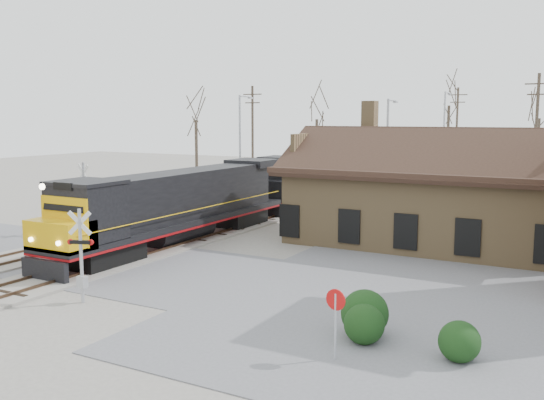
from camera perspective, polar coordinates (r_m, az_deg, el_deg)
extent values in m
plane|color=#9A958B|center=(30.26, -14.83, -5.73)|extent=(140.00, 140.00, 0.00)
cube|color=slate|center=(30.26, -14.83, -5.70)|extent=(60.00, 9.00, 0.03)
cube|color=slate|center=(26.21, 22.63, -8.14)|extent=(22.00, 26.00, 0.03)
cube|color=#9A958B|center=(42.12, -0.61, -1.60)|extent=(3.40, 90.00, 0.12)
cube|color=#473323|center=(42.46, -1.46, -1.37)|extent=(0.08, 90.00, 0.14)
cube|color=#473323|center=(41.76, 0.24, -1.53)|extent=(0.08, 90.00, 0.14)
cube|color=#9A958B|center=(44.49, -5.66, -1.13)|extent=(3.40, 90.00, 0.12)
cube|color=#473323|center=(44.88, -6.42, -0.92)|extent=(0.08, 90.00, 0.14)
cube|color=#473323|center=(44.07, -4.90, -1.06)|extent=(0.08, 90.00, 0.14)
cube|color=olive|center=(34.58, 14.40, -0.66)|extent=(14.00, 8.00, 4.00)
cube|color=black|center=(34.34, 14.52, 2.80)|extent=(15.20, 9.20, 0.30)
cube|color=black|center=(32.05, 13.55, 4.29)|extent=(15.00, 4.71, 2.66)
cube|color=black|center=(36.50, 15.49, 4.63)|extent=(15.00, 4.71, 2.66)
cube|color=olive|center=(36.83, 9.18, 7.48)|extent=(0.80, 0.80, 2.20)
cube|color=black|center=(29.72, -15.69, -5.00)|extent=(2.32, 3.70, 0.93)
cube|color=black|center=(39.01, -3.21, -1.70)|extent=(2.32, 3.70, 0.93)
cube|color=black|center=(34.02, -8.62, -1.92)|extent=(2.78, 18.52, 0.32)
cube|color=maroon|center=(34.05, -8.61, -2.26)|extent=(2.80, 18.52, 0.11)
cube|color=black|center=(34.72, -7.50, 0.69)|extent=(2.41, 13.43, 2.59)
cube|color=black|center=(28.74, -17.02, -1.06)|extent=(2.78, 2.59, 2.59)
cube|color=#DCA50B|center=(27.82, -19.28, -3.09)|extent=(2.78, 1.67, 1.30)
cube|color=black|center=(27.51, -20.60, -6.24)|extent=(2.59, 0.25, 0.93)
cylinder|color=#FFF2CC|center=(26.95, -20.83, 1.18)|extent=(0.26, 0.10, 0.26)
cube|color=black|center=(45.01, 1.52, -0.41)|extent=(2.32, 3.70, 0.93)
cube|color=black|center=(55.88, 7.22, 1.14)|extent=(2.32, 3.70, 0.93)
cube|color=black|center=(50.29, 4.69, 1.28)|extent=(2.78, 18.52, 0.32)
cube|color=maroon|center=(50.31, 4.68, 1.05)|extent=(2.80, 18.52, 0.11)
cube|color=black|center=(51.20, 5.24, 3.01)|extent=(2.41, 13.43, 2.59)
cube|color=black|center=(44.01, 1.03, 2.26)|extent=(2.78, 2.59, 2.59)
cube|color=black|center=(42.72, 0.04, 1.03)|extent=(2.78, 1.67, 1.30)
cube|color=black|center=(42.10, -0.57, -0.98)|extent=(2.59, 0.25, 0.93)
cylinder|color=#A5A8AD|center=(23.81, -17.53, -5.07)|extent=(0.13, 0.13, 3.59)
cube|color=silver|center=(23.57, -17.65, -2.09)|extent=(0.89, 0.37, 0.94)
cube|color=silver|center=(23.57, -17.65, -2.09)|extent=(0.89, 0.37, 0.94)
cube|color=black|center=(23.70, -17.58, -3.80)|extent=(0.81, 0.43, 0.13)
cylinder|color=#B20C0C|center=(23.87, -18.46, -3.75)|extent=(0.23, 0.15, 0.22)
cylinder|color=#B20C0C|center=(23.53, -16.69, -3.85)|extent=(0.23, 0.15, 0.22)
cube|color=#A5A8AD|center=(24.04, -17.43, -7.36)|extent=(0.36, 0.27, 0.45)
cylinder|color=#A5A8AD|center=(37.82, -17.25, 0.16)|extent=(0.15, 0.15, 4.29)
cube|color=silver|center=(37.66, -17.34, 2.43)|extent=(1.11, 0.26, 1.12)
cube|color=silver|center=(37.66, -17.34, 2.43)|extent=(1.11, 0.26, 1.12)
cube|color=black|center=(37.74, -17.29, 1.13)|extent=(0.98, 0.34, 0.16)
cylinder|color=#B20C0C|center=(37.33, -16.89, 1.08)|extent=(0.27, 0.13, 0.26)
cylinder|color=#B20C0C|center=(38.15, -17.67, 1.19)|extent=(0.27, 0.13, 0.26)
cube|color=#A5A8AD|center=(37.99, -17.17, -1.60)|extent=(0.43, 0.32, 0.54)
cylinder|color=#A5A8AD|center=(17.78, 5.98, -11.82)|extent=(0.07, 0.07, 1.98)
cylinder|color=#B20C0C|center=(17.53, 6.02, -9.32)|extent=(0.63, 0.14, 0.63)
sphere|color=black|center=(19.80, 8.72, -10.50)|extent=(1.52, 1.52, 1.52)
sphere|color=black|center=(19.22, 8.67, -11.48)|extent=(1.27, 1.27, 1.27)
sphere|color=black|center=(18.51, 17.23, -12.62)|extent=(1.20, 1.20, 1.20)
cylinder|color=#A5A8AD|center=(49.72, -3.03, 4.82)|extent=(0.18, 0.18, 8.72)
cylinder|color=#A5A8AD|center=(50.44, -2.52, 9.71)|extent=(0.12, 1.80, 0.12)
cube|color=#A5A8AD|center=(51.13, -2.04, 9.58)|extent=(0.25, 0.50, 0.12)
cylinder|color=#A5A8AD|center=(44.43, 10.75, 4.03)|extent=(0.18, 0.18, 8.24)
cylinder|color=#A5A8AD|center=(45.21, 11.25, 9.18)|extent=(0.12, 1.80, 0.12)
cube|color=#A5A8AD|center=(45.97, 11.55, 9.02)|extent=(0.25, 0.50, 0.12)
cylinder|color=#A5A8AD|center=(60.07, 15.83, 5.35)|extent=(0.18, 0.18, 9.34)
cylinder|color=#A5A8AD|center=(60.95, 16.19, 9.66)|extent=(0.12, 1.80, 0.12)
cube|color=#A5A8AD|center=(61.72, 16.36, 9.54)|extent=(0.25, 0.50, 0.12)
cylinder|color=#382D23|center=(59.00, -1.84, 5.88)|extent=(0.24, 0.24, 9.91)
cube|color=#382D23|center=(59.00, -1.86, 9.91)|extent=(2.00, 0.10, 0.10)
cube|color=#382D23|center=(58.98, -1.85, 9.14)|extent=(1.60, 0.10, 0.10)
cylinder|color=#382D23|center=(69.83, 16.96, 5.94)|extent=(0.24, 0.24, 10.15)
cube|color=#382D23|center=(69.84, 17.11, 9.45)|extent=(2.00, 0.10, 0.10)
cube|color=#382D23|center=(69.82, 17.08, 8.79)|extent=(1.60, 0.10, 0.10)
cylinder|color=#382D23|center=(51.21, 23.55, 5.14)|extent=(0.24, 0.24, 10.27)
cube|color=#382D23|center=(51.24, 23.82, 9.98)|extent=(2.00, 0.10, 0.10)
cube|color=#382D23|center=(51.21, 23.77, 9.09)|extent=(1.60, 0.10, 0.10)
cylinder|color=#382D23|center=(63.32, -7.12, 4.48)|extent=(0.32, 0.32, 6.65)
cylinder|color=#382D23|center=(65.39, 4.21, 4.65)|extent=(0.32, 0.32, 6.72)
cylinder|color=#382D23|center=(71.40, 16.19, 5.24)|extent=(0.32, 0.32, 8.23)
cylinder|color=#382D23|center=(62.57, 23.66, 3.93)|extent=(0.32, 0.32, 6.84)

